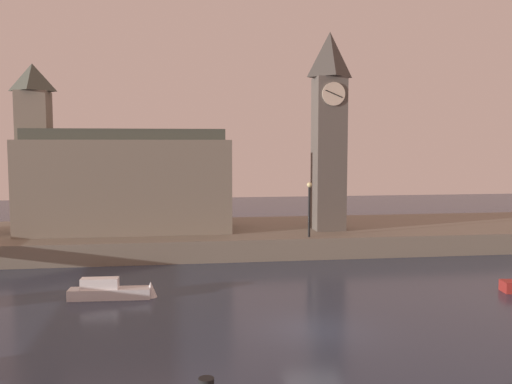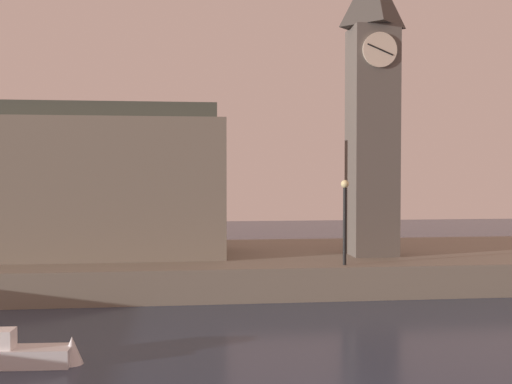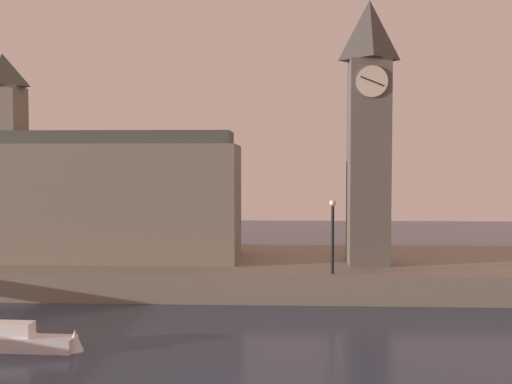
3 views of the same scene
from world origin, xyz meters
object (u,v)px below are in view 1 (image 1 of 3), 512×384
Objects in this scene: parliament_hall at (119,179)px; streetlamp at (309,203)px; clock_tower at (329,128)px; boat_ferry_white at (117,291)px.

parliament_hall is 3.98× the size of streetlamp.
clock_tower is 3.19× the size of boat_ferry_white.
streetlamp is at bearing 35.08° from boat_ferry_white.
boat_ferry_white is (-12.30, -8.63, -3.52)m from streetlamp.
clock_tower is 0.97× the size of parliament_hall.
streetlamp is (13.42, -4.61, -1.47)m from parliament_hall.
boat_ferry_white is at bearing -144.92° from streetlamp.
clock_tower is 3.85× the size of streetlamp.
streetlamp is 0.83× the size of boat_ferry_white.
streetlamp reaches higher than boat_ferry_white.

